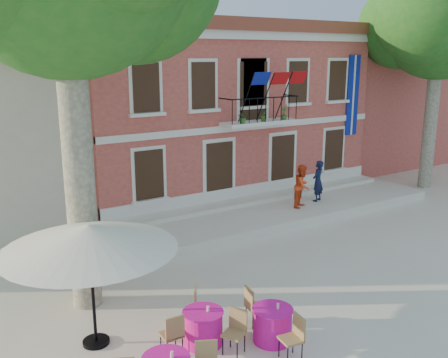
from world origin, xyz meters
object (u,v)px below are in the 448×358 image
Objects in this scene: patio_umbrella at (89,238)px; cafe_table_1 at (272,323)px; pedestrian_orange at (302,186)px; cafe_table_2 at (203,326)px; pedestrian_navy at (318,181)px; plane_tree_east at (440,22)px.

patio_umbrella is 1.87× the size of cafe_table_1.
pedestrian_orange is 9.25m from cafe_table_1.
patio_umbrella reaches higher than cafe_table_2.
pedestrian_navy is 1.11m from pedestrian_orange.
pedestrian_orange is at bearing -179.83° from plane_tree_east.
cafe_table_2 is (-8.96, -6.04, -0.71)m from pedestrian_navy.
pedestrian_orange reaches higher than cafe_table_1.
plane_tree_east is at bearing 20.32° from cafe_table_2.
plane_tree_east is at bearing 24.46° from cafe_table_1.
pedestrian_navy is at bearing 41.52° from cafe_table_1.
pedestrian_orange reaches higher than pedestrian_navy.
pedestrian_navy is at bearing -15.59° from pedestrian_orange.
pedestrian_orange is at bearing 36.17° from cafe_table_2.
patio_umbrella is 10.89m from pedestrian_orange.
plane_tree_east is 2.78× the size of patio_umbrella.
pedestrian_orange reaches higher than cafe_table_2.
pedestrian_navy is 0.86× the size of cafe_table_1.
pedestrian_orange is at bearing -9.91° from pedestrian_navy.
plane_tree_east is 6.05× the size of pedestrian_navy.
patio_umbrella is 1.95× the size of cafe_table_2.
patio_umbrella is 2.17× the size of pedestrian_navy.
patio_umbrella is at bearing -165.60° from plane_tree_east.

